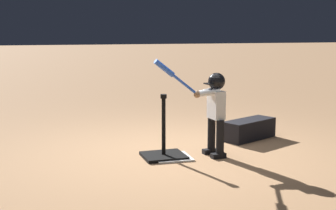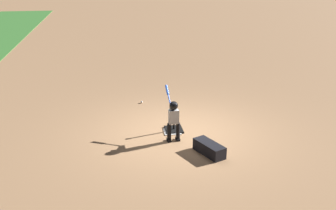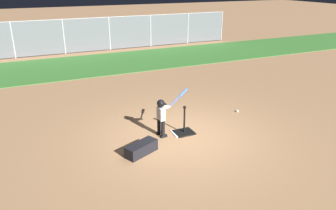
{
  "view_description": "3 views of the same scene",
  "coord_description": "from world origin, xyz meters",
  "px_view_note": "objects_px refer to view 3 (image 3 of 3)",
  "views": [
    {
      "loc": [
        1.8,
        5.43,
        1.54
      ],
      "look_at": [
        0.13,
        0.16,
        0.65
      ],
      "focal_mm": 50.0,
      "sensor_mm": 36.0,
      "label": 1
    },
    {
      "loc": [
        -9.13,
        1.71,
        4.17
      ],
      "look_at": [
        0.02,
        0.31,
        0.78
      ],
      "focal_mm": 42.0,
      "sensor_mm": 36.0,
      "label": 2
    },
    {
      "loc": [
        -3.56,
        -7.01,
        3.95
      ],
      "look_at": [
        -0.28,
        0.19,
        0.87
      ],
      "focal_mm": 35.0,
      "sensor_mm": 36.0,
      "label": 3
    }
  ],
  "objects_px": {
    "equipment_bag": "(141,149)",
    "bleachers_left_center": "(77,40)",
    "batting_tee": "(184,130)",
    "bleachers_far_right": "(191,29)",
    "baseball": "(237,111)",
    "batter_child": "(162,113)"
  },
  "relations": [
    {
      "from": "equipment_bag",
      "to": "bleachers_left_center",
      "type": "bearing_deg",
      "value": 61.77
    },
    {
      "from": "batting_tee",
      "to": "bleachers_far_right",
      "type": "xyz_separation_m",
      "value": [
        7.26,
        13.1,
        0.59
      ]
    },
    {
      "from": "baseball",
      "to": "bleachers_far_right",
      "type": "xyz_separation_m",
      "value": [
        5.04,
        12.46,
        0.65
      ]
    },
    {
      "from": "bleachers_far_right",
      "to": "batting_tee",
      "type": "bearing_deg",
      "value": -118.98
    },
    {
      "from": "batting_tee",
      "to": "batter_child",
      "type": "bearing_deg",
      "value": 168.98
    },
    {
      "from": "batter_child",
      "to": "bleachers_far_right",
      "type": "bearing_deg",
      "value": 58.83
    },
    {
      "from": "bleachers_left_center",
      "to": "bleachers_far_right",
      "type": "height_order",
      "value": "bleachers_far_right"
    },
    {
      "from": "baseball",
      "to": "equipment_bag",
      "type": "xyz_separation_m",
      "value": [
        -3.67,
        -1.23,
        0.1
      ]
    },
    {
      "from": "baseball",
      "to": "batting_tee",
      "type": "bearing_deg",
      "value": -163.77
    },
    {
      "from": "batting_tee",
      "to": "batter_child",
      "type": "xyz_separation_m",
      "value": [
        -0.6,
        0.12,
        0.56
      ]
    },
    {
      "from": "batter_child",
      "to": "equipment_bag",
      "type": "relative_size",
      "value": 1.45
    },
    {
      "from": "baseball",
      "to": "bleachers_far_right",
      "type": "relative_size",
      "value": 0.03
    },
    {
      "from": "batting_tee",
      "to": "bleachers_far_right",
      "type": "relative_size",
      "value": 0.26
    },
    {
      "from": "baseball",
      "to": "bleachers_left_center",
      "type": "bearing_deg",
      "value": 102.57
    },
    {
      "from": "baseball",
      "to": "batter_child",
      "type": "bearing_deg",
      "value": -169.35
    },
    {
      "from": "batting_tee",
      "to": "equipment_bag",
      "type": "xyz_separation_m",
      "value": [
        -1.45,
        -0.58,
        0.05
      ]
    },
    {
      "from": "batter_child",
      "to": "bleachers_left_center",
      "type": "bearing_deg",
      "value": 89.82
    },
    {
      "from": "baseball",
      "to": "equipment_bag",
      "type": "relative_size",
      "value": 0.09
    },
    {
      "from": "baseball",
      "to": "bleachers_left_center",
      "type": "relative_size",
      "value": 0.02
    },
    {
      "from": "batter_child",
      "to": "baseball",
      "type": "relative_size",
      "value": 16.43
    },
    {
      "from": "batting_tee",
      "to": "bleachers_left_center",
      "type": "distance_m",
      "value": 13.12
    },
    {
      "from": "bleachers_left_center",
      "to": "equipment_bag",
      "type": "height_order",
      "value": "bleachers_left_center"
    }
  ]
}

